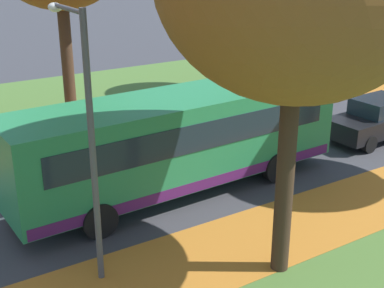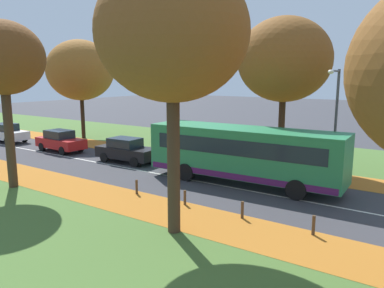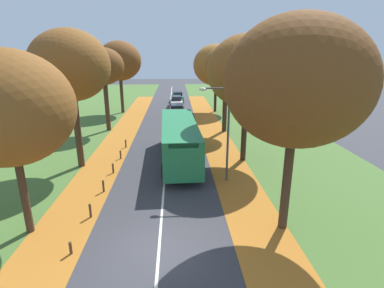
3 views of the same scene
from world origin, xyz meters
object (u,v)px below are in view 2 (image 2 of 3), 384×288
at_px(bollard_third, 314,225).
at_px(car_white_third_in_line, 6,133).
at_px(tree_right_mid, 171,63).
at_px(bollard_sixth, 137,187).
at_px(tree_right_far, 80,70).
at_px(bus, 244,152).
at_px(bollard_fifth, 185,198).
at_px(streetlamp_right, 335,114).
at_px(bollard_fourth, 242,210).
at_px(tree_left_near, 172,34).
at_px(car_red_following, 60,141).
at_px(tree_left_mid, 3,59).
at_px(tree_right_near, 284,60).
at_px(car_black_lead, 126,150).

relative_size(bollard_third, car_white_third_in_line, 0.17).
xyz_separation_m(tree_right_mid, bollard_sixth, (-9.35, -5.01, -6.27)).
height_order(tree_right_far, bus, tree_right_far).
height_order(bollard_fifth, streetlamp_right, streetlamp_right).
height_order(bollard_fourth, bus, bus).
distance_m(tree_left_near, tree_right_far, 23.34).
distance_m(streetlamp_right, bus, 5.08).
bearing_deg(bollard_fourth, car_white_third_in_line, 79.90).
bearing_deg(bollard_third, bollard_fourth, 89.79).
bearing_deg(car_red_following, bollard_fifth, -106.94).
distance_m(tree_left_near, bollard_fourth, 7.31).
height_order(tree_right_far, bollard_fifth, tree_right_far).
distance_m(tree_left_mid, tree_right_near, 15.52).
distance_m(streetlamp_right, car_black_lead, 13.10).
bearing_deg(bus, bollard_fifth, 172.53).
bearing_deg(car_red_following, car_white_third_in_line, 90.58).
bearing_deg(bus, tree_right_mid, 60.56).
bearing_deg(car_white_third_in_line, streetlamp_right, -84.11).
distance_m(tree_left_mid, car_white_third_in_line, 16.09).
height_order(tree_right_near, tree_right_far, tree_right_near).
xyz_separation_m(bollard_fifth, bus, (4.54, -0.60, 1.37)).
bearing_deg(car_white_third_in_line, bollard_fifth, -101.32).
distance_m(tree_left_near, streetlamp_right, 10.76).
xyz_separation_m(bollard_third, bus, (4.57, 5.09, 1.33)).
relative_size(tree_right_mid, bollard_sixth, 12.10).
bearing_deg(car_black_lead, tree_left_mid, 173.60).
distance_m(tree_right_near, bollard_third, 12.32).
bearing_deg(bollard_third, bollard_sixth, 90.09).
xyz_separation_m(tree_right_near, bollard_fourth, (-9.40, -2.08, -6.26)).
bearing_deg(bollard_sixth, bollard_fourth, -89.76).
bearing_deg(bus, tree_left_near, -173.97).
bearing_deg(bollard_fourth, bollard_third, -90.21).
bearing_deg(streetlamp_right, bus, 124.48).
xyz_separation_m(tree_right_mid, bollard_fourth, (-9.32, -10.69, -6.27)).
bearing_deg(tree_left_near, tree_right_far, 58.15).
distance_m(bollard_third, streetlamp_right, 8.05).
height_order(tree_left_mid, tree_right_mid, tree_right_mid).
distance_m(tree_right_near, bollard_fourth, 11.48).
xyz_separation_m(tree_right_mid, bollard_fifth, (-9.30, -7.85, -6.29)).
xyz_separation_m(tree_left_mid, bollard_third, (2.72, -14.61, -6.10)).
bearing_deg(car_black_lead, bollard_sixth, -132.05).
xyz_separation_m(tree_left_near, tree_right_mid, (11.88, 9.19, -0.42)).
xyz_separation_m(tree_right_near, tree_right_mid, (-0.07, 8.61, 0.01)).
height_order(tree_left_mid, car_red_following, tree_left_mid).
relative_size(tree_right_far, bus, 0.85).
xyz_separation_m(bollard_fifth, car_black_lead, (4.70, 8.09, 0.48)).
xyz_separation_m(bollard_third, bollard_fifth, (0.03, 5.68, -0.03)).
xyz_separation_m(tree_left_mid, car_black_lead, (7.45, -0.84, -5.65)).
bearing_deg(bollard_third, tree_right_near, 27.62).
relative_size(bus, car_black_lead, 2.45).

